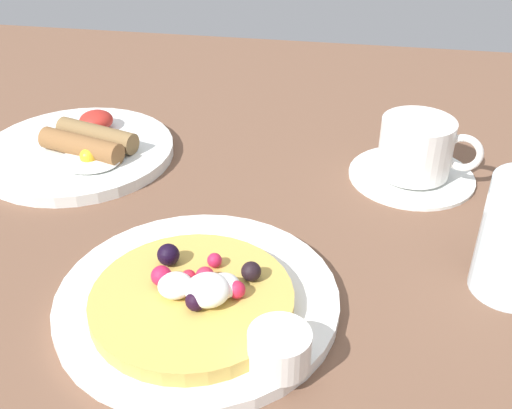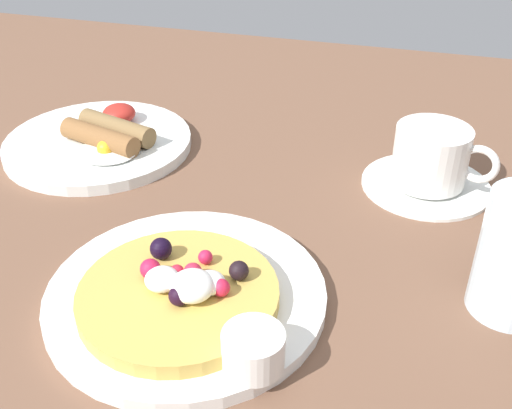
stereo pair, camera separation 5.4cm
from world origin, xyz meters
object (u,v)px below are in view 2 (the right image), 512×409
Objects in this scene: syrup_ramekin at (253,349)px; coffee_saucer at (426,183)px; pancake_plate at (186,295)px; breakfast_plate at (98,143)px; coffee_cup at (432,155)px.

coffee_saucer is at bearing 70.80° from syrup_ramekin.
breakfast_plate reaches higher than pancake_plate.
breakfast_plate is 1.61× the size of coffee_saucer.
breakfast_plate reaches higher than coffee_saucer.
breakfast_plate is (-20.82, 23.22, 0.08)cm from pancake_plate.
coffee_cup is (0.16, -0.04, 3.69)cm from coffee_saucer.
breakfast_plate is at bearing -177.46° from coffee_cup.
coffee_cup is at bearing 70.52° from syrup_ramekin.
coffee_cup reaches higher than pancake_plate.
syrup_ramekin is 41.31cm from breakfast_plate.
coffee_saucer is at bearing 53.05° from pancake_plate.
coffee_cup is (18.99, 24.99, 3.50)cm from pancake_plate.
coffee_cup is (11.11, 31.41, 1.35)cm from syrup_ramekin.
coffee_saucer is (10.95, 31.45, -2.34)cm from syrup_ramekin.
pancake_plate is at bearing -126.95° from coffee_saucer.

